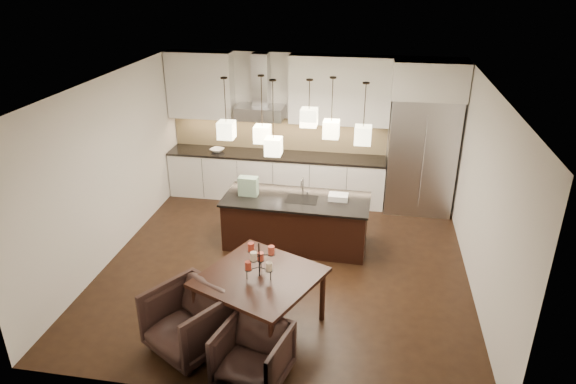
% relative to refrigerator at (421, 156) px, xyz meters
% --- Properties ---
extents(floor, '(5.50, 5.50, 0.02)m').
position_rel_refrigerator_xyz_m(floor, '(-2.10, -2.38, -1.08)').
color(floor, black).
rests_on(floor, ground).
extents(ceiling, '(5.50, 5.50, 0.02)m').
position_rel_refrigerator_xyz_m(ceiling, '(-2.10, -2.38, 1.73)').
color(ceiling, white).
rests_on(ceiling, wall_back).
extents(wall_back, '(5.50, 0.02, 2.80)m').
position_rel_refrigerator_xyz_m(wall_back, '(-2.10, 0.38, 0.32)').
color(wall_back, silver).
rests_on(wall_back, ground).
extents(wall_front, '(5.50, 0.02, 2.80)m').
position_rel_refrigerator_xyz_m(wall_front, '(-2.10, -5.14, 0.32)').
color(wall_front, silver).
rests_on(wall_front, ground).
extents(wall_left, '(0.02, 5.50, 2.80)m').
position_rel_refrigerator_xyz_m(wall_left, '(-4.86, -2.38, 0.32)').
color(wall_left, silver).
rests_on(wall_left, ground).
extents(wall_right, '(0.02, 5.50, 2.80)m').
position_rel_refrigerator_xyz_m(wall_right, '(0.66, -2.38, 0.32)').
color(wall_right, silver).
rests_on(wall_right, ground).
extents(refrigerator, '(1.20, 0.72, 2.15)m').
position_rel_refrigerator_xyz_m(refrigerator, '(0.00, 0.00, 0.00)').
color(refrigerator, '#B7B7BA').
rests_on(refrigerator, floor).
extents(fridge_panel, '(1.26, 0.72, 0.65)m').
position_rel_refrigerator_xyz_m(fridge_panel, '(0.00, 0.00, 1.40)').
color(fridge_panel, silver).
rests_on(fridge_panel, refrigerator).
extents(lower_cabinets, '(4.21, 0.62, 0.88)m').
position_rel_refrigerator_xyz_m(lower_cabinets, '(-2.73, 0.05, -0.64)').
color(lower_cabinets, silver).
rests_on(lower_cabinets, floor).
extents(countertop, '(4.21, 0.66, 0.04)m').
position_rel_refrigerator_xyz_m(countertop, '(-2.73, 0.05, -0.17)').
color(countertop, black).
rests_on(countertop, lower_cabinets).
extents(backsplash, '(4.21, 0.02, 0.63)m').
position_rel_refrigerator_xyz_m(backsplash, '(-2.73, 0.35, 0.16)').
color(backsplash, '#D1B881').
rests_on(backsplash, countertop).
extents(upper_cab_left, '(1.25, 0.35, 1.25)m').
position_rel_refrigerator_xyz_m(upper_cab_left, '(-4.20, 0.19, 1.10)').
color(upper_cab_left, silver).
rests_on(upper_cab_left, wall_back).
extents(upper_cab_right, '(1.85, 0.35, 1.25)m').
position_rel_refrigerator_xyz_m(upper_cab_right, '(-1.55, 0.19, 1.10)').
color(upper_cab_right, silver).
rests_on(upper_cab_right, wall_back).
extents(hood_canopy, '(0.90, 0.52, 0.24)m').
position_rel_refrigerator_xyz_m(hood_canopy, '(-3.03, 0.10, 0.65)').
color(hood_canopy, '#B7B7BA').
rests_on(hood_canopy, wall_back).
extents(hood_chimney, '(0.30, 0.28, 0.96)m').
position_rel_refrigerator_xyz_m(hood_chimney, '(-3.03, 0.21, 1.24)').
color(hood_chimney, '#B7B7BA').
rests_on(hood_chimney, hood_canopy).
extents(fruit_bowl, '(0.32, 0.32, 0.06)m').
position_rel_refrigerator_xyz_m(fruit_bowl, '(-3.88, 0.00, -0.12)').
color(fruit_bowl, silver).
rests_on(fruit_bowl, countertop).
extents(island_body, '(2.30, 0.97, 0.80)m').
position_rel_refrigerator_xyz_m(island_body, '(-2.04, -1.72, -0.67)').
color(island_body, black).
rests_on(island_body, floor).
extents(island_top, '(2.38, 1.05, 0.04)m').
position_rel_refrigerator_xyz_m(island_top, '(-2.04, -1.72, -0.25)').
color(island_top, black).
rests_on(island_top, island_body).
extents(faucet, '(0.10, 0.22, 0.35)m').
position_rel_refrigerator_xyz_m(faucet, '(-1.95, -1.63, -0.06)').
color(faucet, silver).
rests_on(faucet, island_top).
extents(tote_bag, '(0.31, 0.17, 0.31)m').
position_rel_refrigerator_xyz_m(tote_bag, '(-2.83, -1.72, -0.08)').
color(tote_bag, '#206535').
rests_on(tote_bag, island_top).
extents(food_container, '(0.32, 0.23, 0.09)m').
position_rel_refrigerator_xyz_m(food_container, '(-1.37, -1.66, -0.19)').
color(food_container, silver).
rests_on(food_container, island_top).
extents(dining_table, '(1.72, 1.72, 0.78)m').
position_rel_refrigerator_xyz_m(dining_table, '(-2.16, -3.92, -0.68)').
color(dining_table, black).
rests_on(dining_table, floor).
extents(candelabra, '(0.50, 0.50, 0.46)m').
position_rel_refrigerator_xyz_m(candelabra, '(-2.16, -3.92, -0.06)').
color(candelabra, black).
rests_on(candelabra, dining_table).
extents(candle_a, '(0.10, 0.10, 0.10)m').
position_rel_refrigerator_xyz_m(candle_a, '(-2.02, -3.98, -0.11)').
color(candle_a, beige).
rests_on(candle_a, candelabra).
extents(candle_b, '(0.10, 0.10, 0.10)m').
position_rel_refrigerator_xyz_m(candle_b, '(-2.17, -3.77, -0.11)').
color(candle_b, '#CE4D38').
rests_on(candle_b, candelabra).
extents(candle_c, '(0.10, 0.10, 0.10)m').
position_rel_refrigerator_xyz_m(candle_c, '(-2.27, -4.00, -0.11)').
color(candle_c, '#AC3724').
rests_on(candle_c, candelabra).
extents(candle_d, '(0.10, 0.10, 0.10)m').
position_rel_refrigerator_xyz_m(candle_d, '(-2.01, -3.88, 0.06)').
color(candle_d, '#CE4D38').
rests_on(candle_d, candelabra).
extents(candle_e, '(0.10, 0.10, 0.10)m').
position_rel_refrigerator_xyz_m(candle_e, '(-2.27, -3.84, 0.06)').
color(candle_e, '#AC3724').
rests_on(candle_e, candelabra).
extents(candle_f, '(0.10, 0.10, 0.10)m').
position_rel_refrigerator_xyz_m(candle_f, '(-2.19, -4.05, 0.06)').
color(candle_f, beige).
rests_on(candle_f, candelabra).
extents(armchair_left, '(1.19, 1.20, 0.80)m').
position_rel_refrigerator_xyz_m(armchair_left, '(-2.92, -4.44, -0.68)').
color(armchair_left, black).
rests_on(armchair_left, floor).
extents(armchair_right, '(0.90, 0.92, 0.69)m').
position_rel_refrigerator_xyz_m(armchair_right, '(-2.04, -4.83, -0.73)').
color(armchair_right, black).
rests_on(armchair_right, floor).
extents(pendant_a, '(0.24, 0.24, 0.26)m').
position_rel_refrigerator_xyz_m(pendant_a, '(-3.07, -1.98, 0.94)').
color(pendant_a, '#FFF7BF').
rests_on(pendant_a, ceiling).
extents(pendant_b, '(0.24, 0.24, 0.26)m').
position_rel_refrigerator_xyz_m(pendant_b, '(-2.58, -1.74, 0.82)').
color(pendant_b, '#FFF7BF').
rests_on(pendant_b, ceiling).
extents(pendant_c, '(0.24, 0.24, 0.26)m').
position_rel_refrigerator_xyz_m(pendant_c, '(-1.84, -1.90, 1.17)').
color(pendant_c, '#FFF7BF').
rests_on(pendant_c, ceiling).
extents(pendant_d, '(0.24, 0.24, 0.26)m').
position_rel_refrigerator_xyz_m(pendant_d, '(-1.52, -1.70, 0.94)').
color(pendant_d, '#FFF7BF').
rests_on(pendant_d, ceiling).
extents(pendant_e, '(0.24, 0.24, 0.26)m').
position_rel_refrigerator_xyz_m(pendant_e, '(-1.04, -1.98, 0.97)').
color(pendant_e, '#FFF7BF').
rests_on(pendant_e, ceiling).
extents(pendant_f, '(0.24, 0.24, 0.26)m').
position_rel_refrigerator_xyz_m(pendant_f, '(-2.35, -2.02, 0.73)').
color(pendant_f, '#FFF7BF').
rests_on(pendant_f, ceiling).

